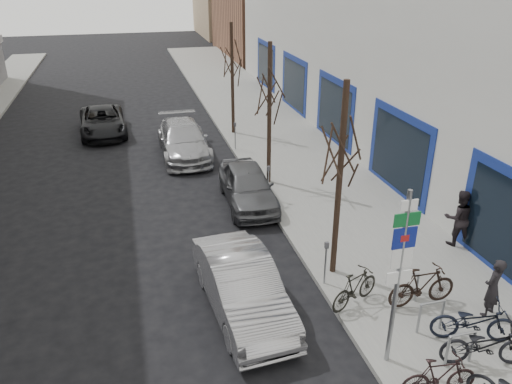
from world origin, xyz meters
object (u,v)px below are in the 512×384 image
highway_sign_pole (399,270)px  meter_front (326,259)px  bike_rack (431,313)px  tree_far (232,53)px  parked_car_back (183,140)px  tree_near (343,136)px  bike_mid_curb (475,319)px  bike_far_curb (486,341)px  parked_car_mid (248,186)px  parked_car_front (242,287)px  bike_near_right (439,376)px  pedestrian_far (459,217)px  lane_car (103,121)px  meter_mid (268,179)px  bike_far_inner (422,286)px  bike_mid_inner (355,288)px  tree_mid (270,81)px  meter_back (235,133)px  pedestrian_near (493,288)px

highway_sign_pole → meter_front: (-0.25, 3.01, -1.54)m
highway_sign_pole → bike_rack: highway_sign_pole is taller
tree_far → parked_car_back: 4.95m
parked_car_back → tree_far: bearing=39.8°
tree_near → bike_mid_curb: (1.96, -3.41, -3.37)m
bike_mid_curb → bike_far_curb: (-0.24, -0.71, 0.00)m
parked_car_mid → parked_car_front: bearing=-103.0°
bike_near_right → bike_mid_curb: bike_mid_curb is taller
bike_far_curb → bike_near_right: bearing=124.6°
pedestrian_far → tree_far: bearing=-55.9°
meter_front → lane_car: 16.51m
highway_sign_pole → tree_far: 16.59m
tree_near → bike_near_right: tree_near is taller
highway_sign_pole → tree_far: (0.20, 16.51, 1.65)m
tree_near → bike_mid_curb: 5.18m
bike_near_right → parked_car_front: bearing=45.6°
bike_near_right → parked_car_back: 15.62m
parked_car_mid → pedestrian_far: 7.11m
tree_far → meter_mid: tree_far is taller
bike_near_right → pedestrian_far: size_ratio=0.88×
meter_front → bike_far_curb: size_ratio=0.66×
tree_far → parked_car_mid: bearing=-98.6°
bike_far_inner → lane_car: 18.63m
bike_rack → bike_mid_inner: bearing=133.0°
highway_sign_pole → bike_rack: (1.40, 0.61, -1.80)m
bike_mid_inner → parked_car_front: size_ratio=0.37×
highway_sign_pole → parked_car_front: highway_sign_pole is taller
tree_far → tree_mid: bearing=-90.0°
pedestrian_far → meter_mid: bearing=-28.9°
tree_mid → lane_car: 11.10m
tree_mid → tree_far: same height
tree_mid → meter_front: (-0.45, -7.00, -3.19)m
tree_far → parked_car_front: size_ratio=1.23×
tree_far → bike_far_inner: (1.54, -14.96, -3.40)m
bike_far_inner → tree_near: bearing=38.5°
tree_near → bike_far_inner: 4.21m
parked_car_mid → lane_car: bearing=119.9°
meter_back → lane_car: (-5.94, 4.40, -0.25)m
lane_car → pedestrian_far: pedestrian_far is taller
bike_mid_inner → bike_far_inner: size_ratio=0.89×
tree_near → tree_far: 13.00m
bike_mid_curb → bike_near_right: bearing=146.3°
pedestrian_near → bike_far_inner: bearing=-53.3°
bike_far_inner → lane_car: size_ratio=0.39×
lane_car → pedestrian_near: size_ratio=3.08×
bike_far_curb → pedestrian_far: 5.19m
parked_car_back → bike_mid_inner: bearing=-77.3°
tree_near → pedestrian_far: bearing=6.0°
meter_mid → bike_rack: bearing=-78.2°
bike_mid_inner → bike_rack: bearing=-161.7°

